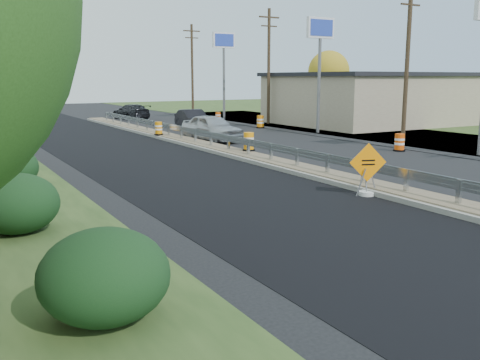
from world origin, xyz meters
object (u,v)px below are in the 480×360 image
caution_sign (367,183)px  car_silver (212,128)px  barrel_median_far (159,129)px  barrel_shoulder_far (218,117)px  barrel_shoulder_mid (260,122)px  car_dark_far (131,112)px  barrel_shoulder_near (399,143)px  car_dark_mid (193,119)px  barrel_median_mid (249,142)px

caution_sign → car_silver: size_ratio=0.37×
barrel_median_far → barrel_shoulder_far: size_ratio=1.01×
barrel_shoulder_mid → car_silver: 9.26m
car_dark_far → barrel_shoulder_near: bearing=92.8°
barrel_shoulder_near → car_silver: bearing=125.2°
barrel_median_far → barrel_shoulder_mid: (9.54, 2.90, -0.16)m
barrel_shoulder_far → car_dark_mid: car_dark_mid is taller
caution_sign → barrel_shoulder_far: caution_sign is taller
caution_sign → barrel_median_mid: 10.13m
barrel_shoulder_mid → car_dark_mid: bearing=159.3°
barrel_median_mid → barrel_shoulder_far: size_ratio=1.11×
barrel_shoulder_near → barrel_shoulder_mid: (0.71, 15.03, 0.02)m
barrel_median_far → car_dark_mid: (4.64, 4.75, 0.11)m
barrel_median_far → car_silver: size_ratio=0.18×
barrel_median_far → barrel_shoulder_near: (8.83, -12.13, -0.18)m
barrel_median_mid → barrel_shoulder_mid: barrel_median_mid is taller
barrel_median_mid → car_dark_far: bearing=84.2°
barrel_median_far → barrel_shoulder_near: size_ratio=0.90×
caution_sign → barrel_median_mid: caution_sign is taller
car_silver → barrel_shoulder_mid: bearing=31.7°
caution_sign → barrel_median_mid: (1.45, 10.02, 0.23)m
caution_sign → car_silver: caution_sign is taller
barrel_shoulder_far → car_silver: car_silver is taller
barrel_median_mid → car_dark_mid: size_ratio=0.21×
barrel_median_mid → car_dark_mid: car_dark_mid is taller
caution_sign → barrel_shoulder_mid: caution_sign is taller
caution_sign → car_dark_far: 36.30m
barrel_shoulder_far → car_silver: 15.25m
barrel_shoulder_far → car_dark_far: bearing=134.1°
caution_sign → barrel_median_mid: bearing=101.7°
barrel_median_mid → barrel_median_far: barrel_median_mid is taller
barrel_shoulder_near → car_silver: size_ratio=0.20×
barrel_median_mid → barrel_shoulder_mid: bearing=55.7°
car_dark_far → caution_sign: bearing=76.3°
car_dark_mid → barrel_shoulder_near: bearing=-70.2°
caution_sign → barrel_shoulder_near: 11.76m
barrel_median_mid → barrel_median_far: size_ratio=1.10×
barrel_shoulder_mid → barrel_shoulder_far: 7.50m
car_dark_far → car_dark_mid: bearing=87.1°
barrel_shoulder_near → barrel_shoulder_far: size_ratio=1.13×
car_dark_mid → barrel_shoulder_far: bearing=53.7°
car_dark_far → car_silver: bearing=78.7°
barrel_shoulder_near → car_dark_far: car_dark_far is taller
barrel_shoulder_mid → caution_sign: bearing=-113.8°
barrel_shoulder_mid → barrel_shoulder_far: bearing=88.4°
barrel_shoulder_near → barrel_shoulder_mid: barrel_shoulder_mid is taller
barrel_shoulder_near → barrel_shoulder_mid: 15.05m
barrel_shoulder_mid → car_dark_far: car_dark_far is taller
barrel_shoulder_near → car_dark_mid: bearing=103.9°
barrel_shoulder_near → barrel_shoulder_far: barrel_shoulder_near is taller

